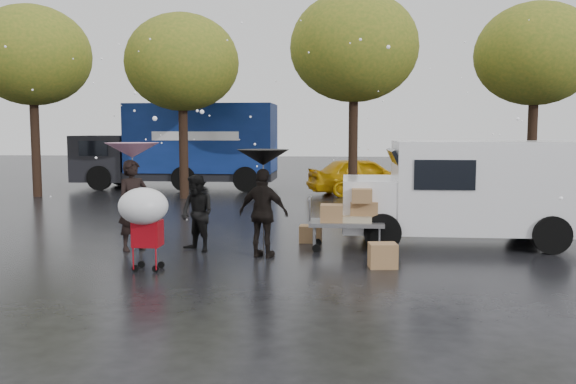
# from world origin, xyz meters

# --- Properties ---
(ground) EXTENTS (90.00, 90.00, 0.00)m
(ground) POSITION_xyz_m (0.00, 0.00, 0.00)
(ground) COLOR black
(ground) RESTS_ON ground
(person_pink) EXTENTS (0.78, 0.79, 1.84)m
(person_pink) POSITION_xyz_m (-2.03, 0.62, 0.92)
(person_pink) COLOR black
(person_pink) RESTS_ON ground
(person_middle) EXTENTS (0.95, 0.91, 1.55)m
(person_middle) POSITION_xyz_m (-0.71, 0.62, 0.77)
(person_middle) COLOR black
(person_middle) RESTS_ON ground
(person_black) EXTENTS (1.08, 0.69, 1.71)m
(person_black) POSITION_xyz_m (0.69, 0.17, 0.85)
(person_black) COLOR black
(person_black) RESTS_ON ground
(umbrella_pink) EXTENTS (1.08, 1.08, 2.18)m
(umbrella_pink) POSITION_xyz_m (-2.03, 0.62, 2.03)
(umbrella_pink) COLOR #4C4C4C
(umbrella_pink) RESTS_ON ground
(umbrella_black) EXTENTS (0.99, 0.99, 2.07)m
(umbrella_black) POSITION_xyz_m (0.69, 0.17, 1.92)
(umbrella_black) COLOR #4C4C4C
(umbrella_black) RESTS_ON ground
(vendor_cart) EXTENTS (1.52, 0.80, 1.27)m
(vendor_cart) POSITION_xyz_m (2.35, 1.04, 0.73)
(vendor_cart) COLOR slate
(vendor_cart) RESTS_ON ground
(shopping_cart) EXTENTS (0.84, 0.84, 1.46)m
(shopping_cart) POSITION_xyz_m (-1.18, -1.24, 1.06)
(shopping_cart) COLOR #A70914
(shopping_cart) RESTS_ON ground
(white_van) EXTENTS (4.91, 2.18, 2.20)m
(white_van) POSITION_xyz_m (4.81, 2.00, 1.16)
(white_van) COLOR white
(white_van) RESTS_ON ground
(blue_truck) EXTENTS (8.30, 2.60, 3.50)m
(blue_truck) POSITION_xyz_m (-4.52, 13.68, 1.76)
(blue_truck) COLOR navy
(blue_truck) RESTS_ON ground
(box_ground_near) EXTENTS (0.53, 0.44, 0.44)m
(box_ground_near) POSITION_xyz_m (2.91, -0.51, 0.22)
(box_ground_near) COLOR #966A41
(box_ground_near) RESTS_ON ground
(box_ground_far) EXTENTS (0.49, 0.39, 0.37)m
(box_ground_far) POSITION_xyz_m (1.50, 1.82, 0.18)
(box_ground_far) COLOR #966A41
(box_ground_far) RESTS_ON ground
(yellow_taxi) EXTENTS (4.46, 2.88, 1.41)m
(yellow_taxi) POSITION_xyz_m (2.91, 11.89, 0.71)
(yellow_taxi) COLOR #E7AA0C
(yellow_taxi) RESTS_ON ground
(tree_row) EXTENTS (21.60, 4.40, 7.12)m
(tree_row) POSITION_xyz_m (-0.47, 10.00, 5.02)
(tree_row) COLOR black
(tree_row) RESTS_ON ground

